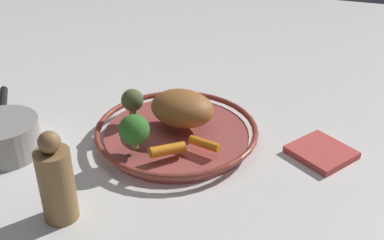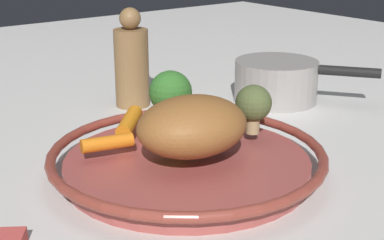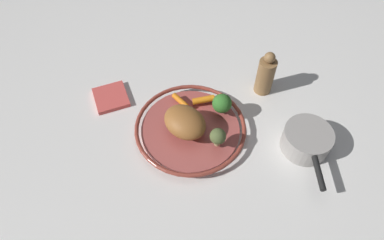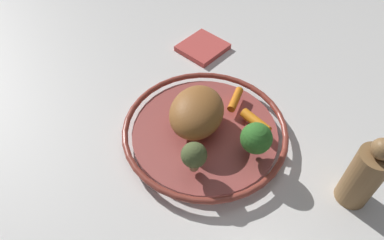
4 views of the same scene
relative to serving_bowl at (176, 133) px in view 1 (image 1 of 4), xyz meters
name	(u,v)px [view 1 (image 1 of 4)]	position (x,y,z in m)	size (l,w,h in m)	color
ground_plane	(177,140)	(0.00, 0.00, -0.02)	(2.32, 2.32, 0.00)	silver
serving_bowl	(176,133)	(0.00, 0.00, 0.00)	(0.33, 0.33, 0.03)	#A84C47
roast_chicken_piece	(182,108)	(-0.01, -0.02, 0.05)	(0.13, 0.10, 0.07)	#985D2C
baby_carrot_left	(167,150)	(-0.02, 0.10, 0.03)	(0.02, 0.02, 0.07)	orange
baby_carrot_right	(204,144)	(-0.08, 0.05, 0.02)	(0.02, 0.02, 0.06)	orange
broccoli_floret_large	(132,101)	(0.10, -0.01, 0.05)	(0.05, 0.05, 0.06)	tan
broccoli_floret_edge	(134,130)	(0.05, 0.10, 0.05)	(0.06, 0.06, 0.07)	#98A866
pepper_mill	(56,181)	(0.10, 0.27, 0.05)	(0.06, 0.06, 0.16)	olive
saucepan	(4,137)	(0.30, 0.15, 0.02)	(0.17, 0.21, 0.07)	#9E9993
dish_towel	(321,152)	(-0.29, -0.04, -0.01)	(0.11, 0.10, 0.01)	#D14C47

